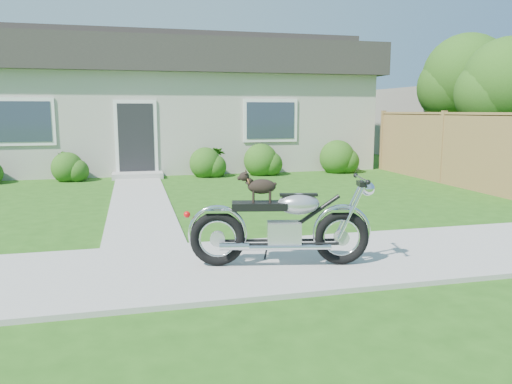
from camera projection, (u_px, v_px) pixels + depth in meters
ground at (269, 264)px, 6.24m from camera, size 80.00×80.00×0.00m
sidewalk at (269, 262)px, 6.24m from camera, size 24.00×2.20×0.04m
walkway at (140, 199)px, 10.68m from camera, size 1.20×8.00×0.03m
house at (178, 103)px, 17.39m from camera, size 12.60×7.03×4.50m
fence at (442, 147)px, 13.10m from camera, size 0.12×6.62×1.90m
tree_far at (471, 81)px, 17.11m from camera, size 2.95×2.94×4.51m
shrub_row at (212, 162)px, 14.47m from camera, size 10.99×1.09×1.09m
potted_plant_left at (72, 166)px, 13.60m from camera, size 0.87×0.91×0.79m
potted_plant_right at (218, 162)px, 14.55m from camera, size 0.60×0.60×0.85m
motorcycle_with_dog at (284, 224)px, 5.98m from camera, size 2.20×0.77×1.14m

